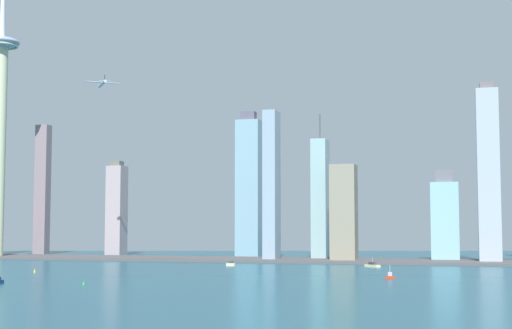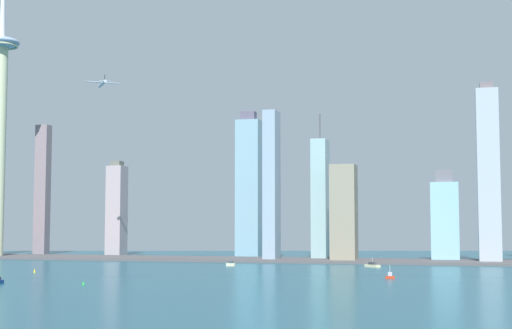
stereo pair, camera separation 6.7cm
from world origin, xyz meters
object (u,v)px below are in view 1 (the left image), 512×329
Objects in this scene: skyscraper_3 at (445,219)px; boat_4 at (390,276)px; boat_0 at (231,264)px; boat_3 at (372,265)px; skyscraper_0 at (249,187)px; skyscraper_8 at (320,199)px; airplane at (102,84)px; skyscraper_1 at (42,190)px; channel_buoy_0 at (83,283)px; skyscraper_2 at (117,210)px; skyscraper_7 at (344,213)px; skyscraper_9 at (272,186)px; observation_tower at (0,107)px; channel_buoy_1 at (35,270)px; skyscraper_5 at (488,174)px.

skyscraper_3 reaches higher than boat_4.
boat_3 reaches higher than boat_0.
skyscraper_8 is (87.84, -47.28, -16.36)m from skyscraper_0.
boat_4 is (-33.40, -235.54, -38.63)m from skyscraper_3.
skyscraper_0 is 201.89m from airplane.
skyscraper_1 is at bearing 173.80° from skyscraper_3.
airplane is (-109.63, 240.18, 168.95)m from channel_buoy_0.
skyscraper_2 is at bearing -176.19° from skyscraper_0.
skyscraper_7 is 94.67m from boat_3.
skyscraper_2 is 340.68m from boat_3.
airplane is (145.74, -141.69, 93.64)m from skyscraper_1.
skyscraper_7 is at bearing -78.96° from boat_4.
channel_buoy_0 is (-41.45, -304.85, -72.28)m from skyscraper_9.
boat_3 is at bearing -129.51° from airplane.
boat_0 is at bearing -16.07° from observation_tower.
skyscraper_0 is at bearing 3.81° from skyscraper_2.
skyscraper_0 is 1.04× the size of skyscraper_1.
skyscraper_3 is 0.60× the size of skyscraper_8.
skyscraper_2 is 249.78m from boat_0.
observation_tower reaches higher than boat_4.
boat_0 is (-84.97, -90.32, -44.50)m from skyscraper_7.
skyscraper_1 is 437.45m from boat_3.
skyscraper_3 is at bearing 9.35° from skyscraper_9.
skyscraper_2 is at bearing 112.64° from channel_buoy_0.
skyscraper_7 is at bearing -35.02° from skyscraper_0.
airplane is at bearing -20.32° from observation_tower.
channel_buoy_0 is at bearing -110.36° from skyscraper_7.
skyscraper_7 is at bearing 46.19° from channel_buoy_1.
skyscraper_1 reaches higher than channel_buoy_0.
skyscraper_2 is 7.46× the size of boat_3.
skyscraper_7 is 40.24× the size of channel_buoy_0.
skyscraper_2 is 278.04m from skyscraper_7.
observation_tower reaches higher than skyscraper_2.
boat_3 is (302.96, -147.46, -50.31)m from skyscraper_2.
skyscraper_9 is (197.62, -69.52, 21.58)m from skyscraper_2.
skyscraper_1 is 342.82m from skyscraper_8.
skyscraper_1 is at bearing 171.78° from skyscraper_5.
skyscraper_2 reaches higher than boat_3.
skyscraper_9 is 16.88× the size of boat_4.
channel_buoy_0 is 128.77m from channel_buoy_1.
skyscraper_1 is 377.45m from skyscraper_7.
skyscraper_0 is 145.19m from skyscraper_7.
skyscraper_5 is 151.23m from boat_3.
skyscraper_3 is (208.97, -52.71, -36.62)m from skyscraper_0.
skyscraper_9 is 190.67m from airplane.
skyscraper_0 is 1.82× the size of skyscraper_3.
skyscraper_0 is at bearing 151.71° from skyscraper_8.
boat_0 is (284.46, -81.92, -160.24)m from observation_tower.
skyscraper_0 is 154.86m from skyscraper_2.
skyscraper_7 is 46.68m from skyscraper_8.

